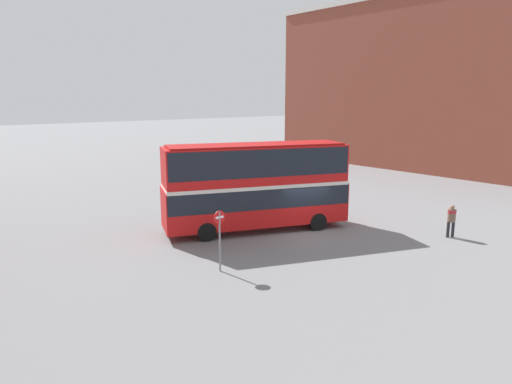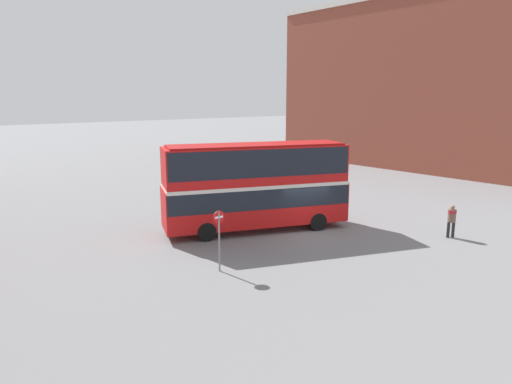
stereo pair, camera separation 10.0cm
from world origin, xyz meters
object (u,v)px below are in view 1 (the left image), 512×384
at_px(pedestrian_foreground, 452,218).
at_px(parked_car_kerb_near, 274,186).
at_px(double_decker_bus, 256,182).
at_px(no_entry_sign, 220,232).

relative_size(pedestrian_foreground, parked_car_kerb_near, 0.42).
xyz_separation_m(double_decker_bus, no_entry_sign, (-5.21, -3.78, -1.02)).
height_order(pedestrian_foreground, parked_car_kerb_near, pedestrian_foreground).
height_order(double_decker_bus, no_entry_sign, double_decker_bus).
distance_m(double_decker_bus, parked_car_kerb_near, 9.49).
bearing_deg(parked_car_kerb_near, no_entry_sign, 32.10).
xyz_separation_m(double_decker_bus, pedestrian_foreground, (7.08, -7.76, -1.69)).
bearing_deg(no_entry_sign, double_decker_bus, 35.97).
height_order(pedestrian_foreground, no_entry_sign, no_entry_sign).
distance_m(pedestrian_foreground, parked_car_kerb_near, 13.88).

